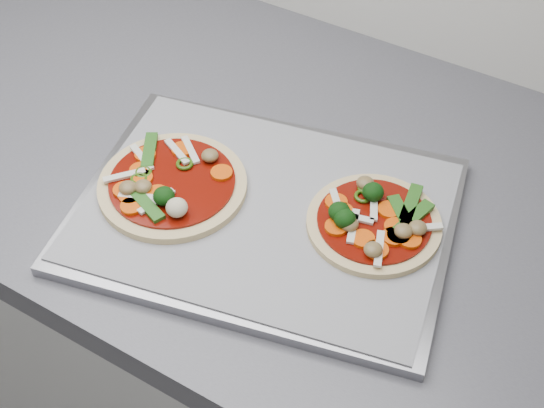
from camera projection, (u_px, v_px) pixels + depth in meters
The scene contains 4 objects.
baking_tray at pixel (264, 215), 0.84m from camera, with size 0.41×0.30×0.01m, color gray.
parchment at pixel (264, 210), 0.84m from camera, with size 0.39×0.29×0.00m, color #929297.
pizza_left at pixel (170, 184), 0.85m from camera, with size 0.19×0.19×0.03m.
pizza_right at pixel (373, 221), 0.81m from camera, with size 0.18×0.18×0.03m.
Camera 1 is at (-0.18, 0.73, 1.53)m, focal length 50.00 mm.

